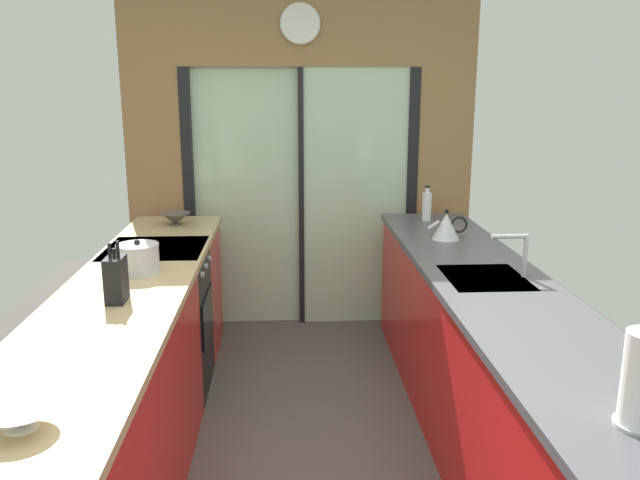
# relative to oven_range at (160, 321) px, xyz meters

# --- Properties ---
(ground_plane) EXTENTS (5.04, 7.60, 0.02)m
(ground_plane) POSITION_rel_oven_range_xyz_m (0.91, -0.65, -0.47)
(ground_plane) COLOR #4C4742
(back_wall_unit) EXTENTS (2.64, 0.12, 2.70)m
(back_wall_unit) POSITION_rel_oven_range_xyz_m (0.91, 1.15, 1.07)
(back_wall_unit) COLOR olive
(back_wall_unit) RESTS_ON ground_plane
(left_counter_run) EXTENTS (0.62, 3.80, 0.92)m
(left_counter_run) POSITION_rel_oven_range_xyz_m (-0.00, -1.12, 0.01)
(left_counter_run) COLOR red
(left_counter_run) RESTS_ON ground_plane
(right_counter_run) EXTENTS (0.62, 3.80, 0.92)m
(right_counter_run) POSITION_rel_oven_range_xyz_m (1.82, -0.95, 0.01)
(right_counter_run) COLOR red
(right_counter_run) RESTS_ON ground_plane
(sink_faucet) EXTENTS (0.19, 0.02, 0.22)m
(sink_faucet) POSITION_rel_oven_range_xyz_m (1.96, -0.70, 0.62)
(sink_faucet) COLOR #B7BABC
(sink_faucet) RESTS_ON right_counter_run
(oven_range) EXTENTS (0.60, 0.60, 0.92)m
(oven_range) POSITION_rel_oven_range_xyz_m (0.00, 0.00, 0.00)
(oven_range) COLOR black
(oven_range) RESTS_ON ground_plane
(mixing_bowl_near) EXTENTS (0.22, 0.22, 0.06)m
(mixing_bowl_near) POSITION_rel_oven_range_xyz_m (0.02, -2.08, 0.50)
(mixing_bowl_near) COLOR silver
(mixing_bowl_near) RESTS_ON left_counter_run
(mixing_bowl_far) EXTENTS (0.21, 0.21, 0.09)m
(mixing_bowl_far) POSITION_rel_oven_range_xyz_m (0.02, 0.64, 0.51)
(mixing_bowl_far) COLOR #514C47
(mixing_bowl_far) RESTS_ON left_counter_run
(knife_block) EXTENTS (0.08, 0.14, 0.28)m
(knife_block) POSITION_rel_oven_range_xyz_m (0.02, -0.98, 0.57)
(knife_block) COLOR black
(knife_block) RESTS_ON left_counter_run
(stock_pot) EXTENTS (0.22, 0.22, 0.18)m
(stock_pot) POSITION_rel_oven_range_xyz_m (0.02, -0.53, 0.54)
(stock_pot) COLOR #B7BABC
(stock_pot) RESTS_ON left_counter_run
(kettle) EXTENTS (0.25, 0.17, 0.19)m
(kettle) POSITION_rel_oven_range_xyz_m (1.80, 0.13, 0.55)
(kettle) COLOR #B7BABC
(kettle) RESTS_ON right_counter_run
(soap_bottle_far) EXTENTS (0.07, 0.07, 0.25)m
(soap_bottle_far) POSITION_rel_oven_range_xyz_m (1.80, 0.70, 0.57)
(soap_bottle_far) COLOR silver
(soap_bottle_far) RESTS_ON right_counter_run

